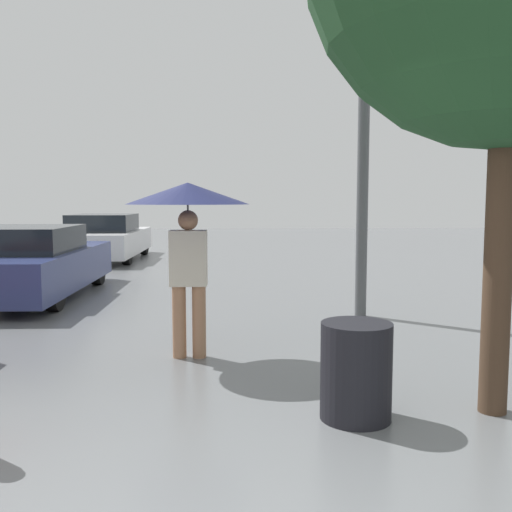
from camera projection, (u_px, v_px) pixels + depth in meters
pedestrian at (188, 210)px, 5.79m from camera, size 1.25×1.25×1.81m
parked_car_middle at (29, 264)px, 9.58m from camera, size 1.80×4.25×1.20m
parked_car_farthest at (105, 238)px, 15.56m from camera, size 1.86×4.33×1.24m
street_lamp at (364, 131)px, 7.78m from camera, size 0.27×0.27×4.64m
trash_bin at (356, 371)px, 4.25m from camera, size 0.53×0.53×0.73m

